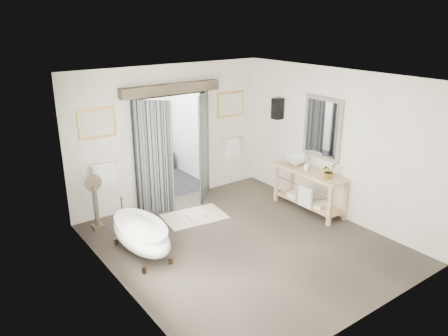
% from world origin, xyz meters
% --- Properties ---
extents(ground_plane, '(5.00, 5.00, 0.00)m').
position_xyz_m(ground_plane, '(0.00, 0.00, 0.00)').
color(ground_plane, '#4C4237').
extents(room_shell, '(4.52, 5.02, 2.91)m').
position_xyz_m(room_shell, '(-0.04, -0.12, 1.86)').
color(room_shell, silver).
rests_on(room_shell, ground_plane).
extents(shower_room, '(2.22, 2.01, 2.51)m').
position_xyz_m(shower_room, '(0.00, 3.99, 0.91)').
color(shower_room, black).
rests_on(shower_room, ground_plane).
extents(back_wall_dressing, '(3.82, 0.69, 2.52)m').
position_xyz_m(back_wall_dressing, '(0.00, 2.32, 1.56)').
color(back_wall_dressing, black).
rests_on(back_wall_dressing, ground_plane).
extents(clawfoot_tub, '(0.71, 1.59, 0.77)m').
position_xyz_m(clawfoot_tub, '(-1.61, 0.75, 0.38)').
color(clawfoot_tub, '#3F2E1F').
rests_on(clawfoot_tub, ground_plane).
extents(vanity, '(0.57, 1.60, 0.85)m').
position_xyz_m(vanity, '(1.95, 0.32, 0.51)').
color(vanity, tan).
rests_on(vanity, ground_plane).
extents(pedestal_mirror, '(0.32, 0.21, 1.08)m').
position_xyz_m(pedestal_mirror, '(-1.87, 2.09, 0.47)').
color(pedestal_mirror, brown).
rests_on(pedestal_mirror, ground_plane).
extents(rug, '(1.30, 0.96, 0.01)m').
position_xyz_m(rug, '(-0.12, 1.43, 0.01)').
color(rug, beige).
rests_on(rug, ground_plane).
extents(slippers, '(0.38, 0.28, 0.05)m').
position_xyz_m(slippers, '(-0.10, 1.41, 0.04)').
color(slippers, silver).
rests_on(slippers, rug).
extents(basin, '(0.60, 0.60, 0.18)m').
position_xyz_m(basin, '(1.98, 0.77, 0.94)').
color(basin, white).
rests_on(basin, vanity).
extents(plant, '(0.33, 0.30, 0.31)m').
position_xyz_m(plant, '(1.93, -0.16, 1.01)').
color(plant, gray).
rests_on(plant, vanity).
extents(soap_bottle_a, '(0.10, 0.10, 0.21)m').
position_xyz_m(soap_bottle_a, '(1.92, 0.40, 0.95)').
color(soap_bottle_a, gray).
rests_on(soap_bottle_a, vanity).
extents(soap_bottle_b, '(0.17, 0.17, 0.17)m').
position_xyz_m(soap_bottle_b, '(1.98, 1.04, 0.94)').
color(soap_bottle_b, gray).
rests_on(soap_bottle_b, vanity).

